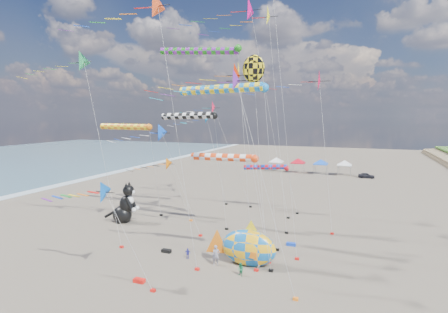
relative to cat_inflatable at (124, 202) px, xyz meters
name	(u,v)px	position (x,y,z in m)	size (l,w,h in m)	color
ground	(166,307)	(14.45, -14.67, -2.48)	(260.00, 260.00, 0.00)	brown
delta_kite_0	(136,7)	(8.57, -8.77, 19.20)	(14.34, 2.50, 23.22)	#ED4719
delta_kite_1	(70,65)	(-0.48, -6.93, 15.29)	(12.88, 2.14, 19.18)	#22944F
delta_kite_2	(156,135)	(5.42, -1.13, 8.30)	(11.44, 2.14, 12.14)	blue
delta_kite_3	(161,166)	(3.28, 3.38, 4.18)	(8.86, 1.73, 7.89)	orange
delta_kite_4	(261,21)	(16.00, 3.03, 20.29)	(9.88, 2.17, 24.18)	#FFF31A
delta_kite_5	(204,121)	(5.11, 12.43, 9.67)	(8.34, 1.69, 13.39)	#0D91DD
delta_kite_7	(220,86)	(16.76, -10.62, 12.44)	(10.99, 1.67, 16.19)	purple
delta_kite_8	(254,10)	(13.54, 8.77, 23.15)	(15.47, 3.16, 27.43)	#E6097A
delta_kite_9	(92,194)	(7.23, -13.18, 4.43)	(10.51, 1.88, 8.19)	blue
delta_kite_10	(213,79)	(13.91, -5.17, 13.60)	(13.00, 2.18, 17.51)	red
delta_kite_11	(306,82)	(20.61, 4.58, 13.95)	(10.96, 2.59, 17.97)	#DB1041
delta_kite_12	(215,110)	(6.81, 12.26, 11.20)	(11.78, 2.00, 15.02)	red
windsock_0	(191,116)	(8.14, 1.91, 10.29)	(8.28, 0.79, 13.23)	black
windsock_1	(227,158)	(15.83, -6.81, 6.81)	(7.25, 0.67, 9.70)	#E83C10
windsock_2	(225,89)	(13.87, -2.14, 12.88)	(10.33, 0.90, 15.85)	blue
windsock_3	(268,167)	(14.89, 11.26, 3.48)	(7.50, 0.68, 6.34)	red
windsock_4	(128,127)	(-2.07, 4.06, 8.90)	(9.03, 0.84, 11.84)	orange
windsock_5	(203,51)	(9.54, 2.24, 17.43)	(10.84, 0.81, 20.39)	#1B8117
angelfish_kite	(251,70)	(16.20, -1.11, 14.68)	(3.74, 3.02, 18.62)	yellow
cat_inflatable	(124,202)	(0.00, 0.00, 0.00)	(3.67, 1.83, 4.95)	black
fish_inflatable	(248,248)	(17.53, -6.17, -0.95)	(6.51, 2.53, 4.09)	#1264B3
person_adult	(216,255)	(15.01, -7.28, -1.59)	(0.64, 0.42, 1.76)	gray
child_green	(241,270)	(17.66, -8.48, -1.92)	(0.54, 0.42, 1.11)	#218C56
child_blue	(188,253)	(12.09, -6.92, -1.99)	(0.57, 0.24, 0.98)	#29299F
kite_bag_0	(291,244)	(20.24, -0.37, -2.33)	(0.90, 0.44, 0.30)	#133ABF
kite_bag_2	(166,251)	(9.56, -6.35, -2.33)	(0.90, 0.44, 0.30)	black
kite_bag_3	(139,281)	(10.67, -12.33, -2.33)	(0.90, 0.44, 0.30)	red
tent_row	(309,159)	(15.95, 45.33, 0.67)	(19.20, 4.20, 3.80)	white
parked_car	(366,175)	(27.88, 43.33, -1.93)	(1.29, 3.22, 1.10)	#26262D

